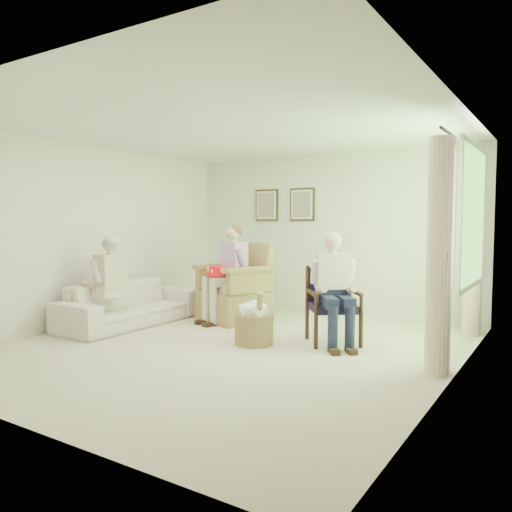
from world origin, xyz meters
name	(u,v)px	position (x,y,z in m)	size (l,w,h in m)	color
floor	(231,346)	(0.00, 0.00, 0.00)	(5.50, 5.50, 0.00)	beige
back_wall	(327,233)	(0.00, 2.75, 1.30)	(5.00, 0.04, 2.60)	silver
front_wall	(10,249)	(0.00, -2.75, 1.30)	(5.00, 0.04, 2.60)	silver
left_wall	(91,235)	(-2.50, 0.00, 1.30)	(0.04, 5.50, 2.60)	silver
right_wall	(454,243)	(2.50, 0.00, 1.30)	(0.04, 5.50, 2.60)	silver
ceiling	(231,127)	(0.00, 0.00, 2.60)	(5.00, 5.50, 0.02)	white
window	(473,214)	(2.46, 1.20, 1.58)	(0.13, 2.50, 1.63)	#2D6B23
curtain_left	(439,257)	(2.33, 0.22, 1.15)	(0.34, 0.34, 2.30)	#F9E4C3
curtain_right	(473,248)	(2.33, 2.18, 1.15)	(0.34, 0.34, 2.30)	#F9E4C3
framed_print_left	(267,205)	(-1.15, 2.71, 1.78)	(0.45, 0.05, 0.55)	#382114
framed_print_right	(302,204)	(-0.45, 2.71, 1.78)	(0.45, 0.05, 0.55)	#382114
wicker_armchair	(235,296)	(-0.86, 1.32, 0.37)	(0.92, 0.91, 1.17)	#A4894D
wood_armchair	(336,302)	(0.98, 0.86, 0.50)	(0.59, 0.56, 0.91)	black
sofa	(129,304)	(-1.95, 0.21, 0.31)	(0.83, 2.13, 0.62)	white
person_wicker	(229,266)	(-0.86, 1.17, 0.84)	(0.40, 0.63, 1.41)	beige
person_dark	(331,281)	(0.98, 0.71, 0.78)	(0.40, 0.62, 1.33)	#1B1E3B
person_sofa	(106,277)	(-1.95, -0.20, 0.73)	(0.42, 0.63, 1.28)	beige
red_hat	(217,272)	(-0.94, 0.98, 0.76)	(0.35, 0.35, 0.14)	red
hatbox	(254,322)	(0.19, 0.22, 0.27)	(0.60, 0.60, 0.70)	tan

